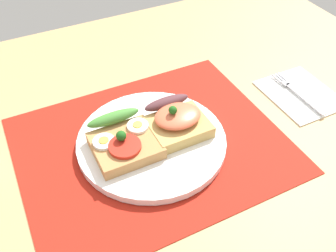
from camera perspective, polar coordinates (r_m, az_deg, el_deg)
name	(u,v)px	position (r cm, az deg, el deg)	size (l,w,h in cm)	color
ground_plane	(152,152)	(63.27, -2.44, -3.93)	(120.00, 90.00, 3.20)	tan
placemat	(152,145)	(62.00, -2.48, -2.83)	(42.49, 34.69, 0.30)	#A31D11
plate	(152,141)	(61.42, -2.51, -2.32)	(24.28, 24.28, 1.30)	white
sandwich_egg_tomato	(123,141)	(58.91, -6.78, -2.24)	(9.98, 10.46, 4.18)	#B58049
sandwich_salmon	(177,121)	(61.14, 1.37, 0.82)	(9.44, 9.30, 5.30)	tan
napkin	(300,93)	(76.01, 19.43, 4.70)	(12.07, 14.14, 0.60)	white
fork	(296,92)	(75.37, 18.91, 4.93)	(1.62, 13.69, 0.32)	#B7B7BC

